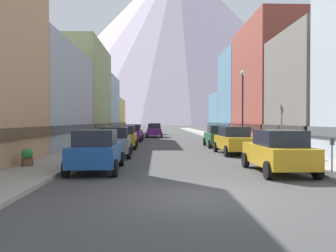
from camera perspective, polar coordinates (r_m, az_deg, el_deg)
The scene contains 28 objects.
ground_plane at distance 10.06m, azimuth 5.22°, elevation -11.56°, with size 400.00×400.00×0.00m, color #3D3D3D.
sidewalk_left at distance 45.08m, azimuth -8.20°, elevation -1.77°, with size 2.50×100.00×0.15m, color gray.
sidewalk_right at distance 45.41m, azimuth 7.69°, elevation -1.75°, with size 2.50×100.00×0.15m, color gray.
storefront_left_1 at distance 29.09m, azimuth -21.83°, elevation 4.09°, with size 7.61×13.50×7.93m.
storefront_left_2 at distance 42.54m, azimuth -17.07°, elevation 5.09°, with size 10.07×13.04×10.96m.
storefront_left_3 at distance 53.88m, azimuth -13.49°, elevation 3.07°, with size 9.56×10.51×8.77m.
storefront_left_4 at distance 64.10m, azimuth -11.48°, elevation 1.56°, with size 9.33×10.22×6.08m.
storefront_right_2 at distance 36.66m, azimuth 17.65°, elevation 6.45°, with size 7.12×11.91×11.84m.
storefront_right_3 at distance 47.02m, azimuth 13.99°, elevation 4.88°, with size 8.34×9.16×11.25m.
storefront_right_4 at distance 55.74m, azimuth 11.90°, elevation 1.84°, with size 9.22×8.68×6.44m.
car_left_0 at distance 15.16m, azimuth -11.67°, elevation -3.92°, with size 2.15×4.44×1.78m.
car_left_1 at distance 21.22m, azimuth -8.80°, elevation -2.54°, with size 2.25×4.49×1.78m.
car_left_2 at distance 27.27m, azimuth -7.23°, elevation -1.77°, with size 2.17×4.45×1.78m.
car_left_3 at distance 36.12m, azimuth -5.89°, elevation -1.12°, with size 2.17×4.45×1.78m.
car_right_0 at distance 15.08m, azimuth 17.65°, elevation -3.97°, with size 2.06×4.40×1.78m.
car_right_1 at distance 22.84m, azimuth 10.89°, elevation -2.30°, with size 2.18×4.45×1.78m.
car_right_2 at distance 28.69m, azimuth 8.27°, elevation -1.64°, with size 2.12×4.43×1.78m.
car_driving_0 at distance 54.16m, azimuth -2.18°, elevation -0.44°, with size 2.06×4.40×1.78m.
car_driving_1 at distance 45.13m, azimuth -2.27°, elevation -0.71°, with size 2.06×4.40×1.78m.
parking_meter_near at distance 15.26m, azimuth 25.38°, elevation -3.53°, with size 0.14×0.10×1.33m.
trash_bin_right at distance 19.47m, azimuth 21.10°, elevation -3.65°, with size 0.59×0.59×0.98m.
potted_plant_0 at distance 23.49m, azimuth 18.69°, elevation -2.71°, with size 0.72×0.72×1.02m.
potted_plant_1 at distance 27.50m, azimuth -13.95°, elevation -2.45°, with size 0.55×0.55×0.83m.
potted_plant_2 at distance 16.69m, azimuth -22.17°, elevation -4.80°, with size 0.52×0.52×0.79m.
pedestrian_0 at distance 35.16m, azimuth 10.47°, elevation -1.19°, with size 0.36×0.36×1.62m.
pedestrian_1 at distance 34.79m, azimuth -10.11°, elevation -1.28°, with size 0.36×0.36×1.54m.
streetlamp_right at distance 27.26m, azimuth 12.18°, elevation 4.70°, with size 0.36×0.36×5.86m.
mountain_backdrop at distance 277.39m, azimuth 1.47°, elevation 14.00°, with size 234.57×234.57×130.02m, color silver.
Camera 1 is at (-1.20, -9.75, 2.17)m, focal length 37.05 mm.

